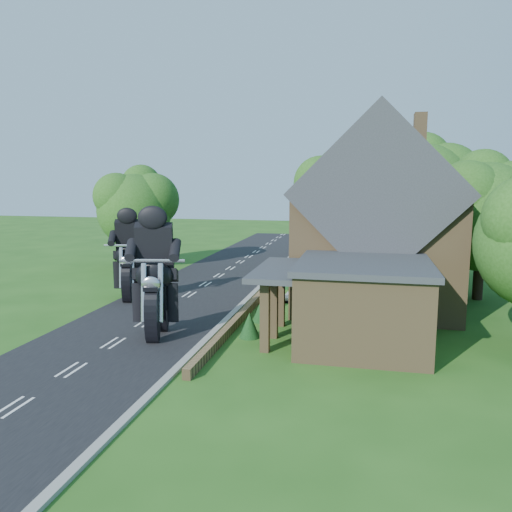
% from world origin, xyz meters
% --- Properties ---
extents(ground, '(120.00, 120.00, 0.00)m').
position_xyz_m(ground, '(0.00, 0.00, 0.00)').
color(ground, '#235217').
rests_on(ground, ground).
extents(road, '(7.00, 80.00, 0.02)m').
position_xyz_m(road, '(0.00, 0.00, 0.01)').
color(road, black).
rests_on(road, ground).
extents(kerb, '(0.30, 80.00, 0.12)m').
position_xyz_m(kerb, '(3.65, 0.00, 0.06)').
color(kerb, gray).
rests_on(kerb, ground).
extents(garden_wall, '(0.30, 22.00, 0.40)m').
position_xyz_m(garden_wall, '(4.30, 5.00, 0.20)').
color(garden_wall, olive).
rests_on(garden_wall, ground).
extents(house, '(9.54, 8.64, 10.24)m').
position_xyz_m(house, '(10.49, 6.00, 4.34)').
color(house, olive).
rests_on(house, ground).
extents(annex, '(7.05, 5.94, 3.44)m').
position_xyz_m(annex, '(9.87, -0.80, 1.77)').
color(annex, olive).
rests_on(annex, ground).
extents(tree_house_right, '(6.51, 6.00, 8.40)m').
position_xyz_m(tree_house_right, '(16.65, 8.62, 5.19)').
color(tree_house_right, black).
rests_on(tree_house_right, ground).
extents(tree_behind_house, '(7.81, 7.20, 10.08)m').
position_xyz_m(tree_behind_house, '(14.18, 16.14, 6.23)').
color(tree_behind_house, black).
rests_on(tree_behind_house, ground).
extents(tree_behind_left, '(6.94, 6.40, 9.16)m').
position_xyz_m(tree_behind_left, '(8.16, 17.13, 5.73)').
color(tree_behind_left, black).
rests_on(tree_behind_left, ground).
extents(tree_far_road, '(6.08, 5.60, 7.84)m').
position_xyz_m(tree_far_road, '(-6.86, 14.11, 4.84)').
color(tree_far_road, black).
rests_on(tree_far_road, ground).
extents(shrub_a, '(0.90, 0.90, 1.10)m').
position_xyz_m(shrub_a, '(5.30, -1.00, 0.55)').
color(shrub_a, '#103414').
rests_on(shrub_a, ground).
extents(shrub_b, '(0.90, 0.90, 1.10)m').
position_xyz_m(shrub_b, '(5.30, 1.50, 0.55)').
color(shrub_b, '#103414').
rests_on(shrub_b, ground).
extents(shrub_c, '(0.90, 0.90, 1.10)m').
position_xyz_m(shrub_c, '(5.30, 4.00, 0.55)').
color(shrub_c, '#103414').
rests_on(shrub_c, ground).
extents(shrub_d, '(0.90, 0.90, 1.10)m').
position_xyz_m(shrub_d, '(5.30, 9.00, 0.55)').
color(shrub_d, '#103414').
rests_on(shrub_d, ground).
extents(shrub_e, '(0.90, 0.90, 1.10)m').
position_xyz_m(shrub_e, '(5.30, 11.50, 0.55)').
color(shrub_e, '#103414').
rests_on(shrub_e, ground).
extents(shrub_f, '(0.90, 0.90, 1.10)m').
position_xyz_m(shrub_f, '(5.30, 14.00, 0.55)').
color(shrub_f, '#103414').
rests_on(shrub_f, ground).
extents(motorcycle_lead, '(0.80, 1.86, 1.68)m').
position_xyz_m(motorcycle_lead, '(1.45, -1.88, 0.84)').
color(motorcycle_lead, black).
rests_on(motorcycle_lead, ground).
extents(motorcycle_follow, '(0.75, 1.71, 1.55)m').
position_xyz_m(motorcycle_follow, '(-2.75, 4.09, 0.77)').
color(motorcycle_follow, black).
rests_on(motorcycle_follow, ground).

